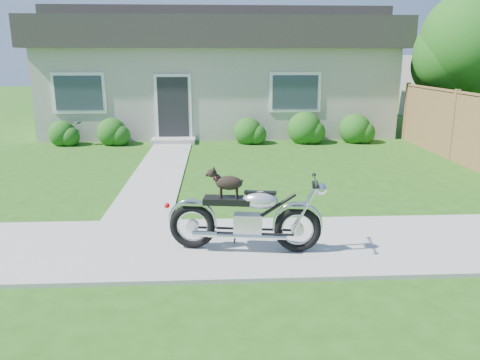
# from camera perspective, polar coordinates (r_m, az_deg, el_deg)

# --- Properties ---
(ground) EXTENTS (80.00, 80.00, 0.00)m
(ground) POSITION_cam_1_polar(r_m,az_deg,el_deg) (7.04, -1.87, -8.04)
(ground) COLOR #235114
(ground) RESTS_ON ground
(sidewalk) EXTENTS (24.00, 2.20, 0.04)m
(sidewalk) POSITION_cam_1_polar(r_m,az_deg,el_deg) (7.03, -1.87, -7.89)
(sidewalk) COLOR #9E9B93
(sidewalk) RESTS_ON ground
(walkway) EXTENTS (1.20, 8.00, 0.03)m
(walkway) POSITION_cam_1_polar(r_m,az_deg,el_deg) (11.88, -9.60, 1.38)
(walkway) COLOR #9E9B93
(walkway) RESTS_ON ground
(house) EXTENTS (12.60, 7.03, 4.50)m
(house) POSITION_cam_1_polar(r_m,az_deg,el_deg) (18.49, -2.69, 13.01)
(house) COLOR #BBB4A9
(house) RESTS_ON ground
(fence) EXTENTS (0.12, 6.62, 1.90)m
(fence) POSITION_cam_1_polar(r_m,az_deg,el_deg) (13.93, 24.62, 6.08)
(fence) COLOR olive
(fence) RESTS_ON ground
(tree_near) EXTENTS (3.09, 3.09, 4.74)m
(tree_near) POSITION_cam_1_polar(r_m,az_deg,el_deg) (16.65, 26.72, 14.34)
(tree_near) COLOR #3D2B1C
(tree_near) RESTS_ON ground
(tree_far) EXTENTS (2.72, 2.67, 4.10)m
(tree_far) POSITION_cam_1_polar(r_m,az_deg,el_deg) (17.69, 25.57, 13.07)
(tree_far) COLOR #3D2B1C
(tree_far) RESTS_ON ground
(shrub_row) EXTENTS (10.36, 1.10, 1.10)m
(shrub_row) POSITION_cam_1_polar(r_m,az_deg,el_deg) (15.19, 0.34, 6.05)
(shrub_row) COLOR #1E5316
(shrub_row) RESTS_ON ground
(potted_plant_left) EXTENTS (0.82, 0.75, 0.77)m
(potted_plant_left) POSITION_cam_1_polar(r_m,az_deg,el_deg) (15.88, -19.68, 5.44)
(potted_plant_left) COLOR #15511A
(potted_plant_left) RESTS_ON ground
(potted_plant_right) EXTENTS (0.52, 0.52, 0.70)m
(potted_plant_right) POSITION_cam_1_polar(r_m,az_deg,el_deg) (15.25, 0.30, 5.83)
(potted_plant_right) COLOR #295C19
(potted_plant_right) RESTS_ON ground
(motorcycle_with_dog) EXTENTS (2.22, 0.64, 1.19)m
(motorcycle_with_dog) POSITION_cam_1_polar(r_m,az_deg,el_deg) (6.61, 0.87, -4.38)
(motorcycle_with_dog) COLOR black
(motorcycle_with_dog) RESTS_ON sidewalk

